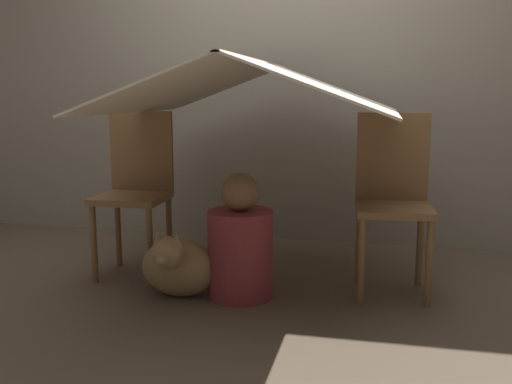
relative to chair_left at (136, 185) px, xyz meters
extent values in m
plane|color=brown|center=(0.74, -0.24, -0.53)|extent=(8.80, 8.80, 0.00)
cube|color=gray|center=(0.74, 0.98, 0.72)|extent=(7.00, 0.05, 2.50)
cylinder|color=brown|center=(-0.16, -0.25, -0.30)|extent=(0.04, 0.04, 0.44)
cylinder|color=brown|center=(0.17, -0.23, -0.30)|extent=(0.04, 0.04, 0.44)
cylinder|color=brown|center=(-0.17, 0.08, -0.30)|extent=(0.04, 0.04, 0.44)
cylinder|color=brown|center=(0.16, 0.10, -0.30)|extent=(0.04, 0.04, 0.44)
cube|color=brown|center=(0.00, -0.07, -0.06)|extent=(0.40, 0.40, 0.04)
cube|color=brown|center=(0.00, 0.10, 0.19)|extent=(0.39, 0.05, 0.47)
cylinder|color=brown|center=(1.32, -0.25, -0.30)|extent=(0.04, 0.04, 0.44)
cylinder|color=brown|center=(1.65, -0.23, -0.30)|extent=(0.04, 0.04, 0.44)
cylinder|color=brown|center=(1.29, 0.08, -0.30)|extent=(0.04, 0.04, 0.44)
cylinder|color=brown|center=(1.62, 0.10, -0.30)|extent=(0.04, 0.04, 0.44)
cube|color=brown|center=(1.47, -0.07, -0.06)|extent=(0.41, 0.41, 0.04)
cube|color=brown|center=(1.46, 0.10, 0.19)|extent=(0.39, 0.06, 0.47)
cube|color=silver|center=(0.37, -0.07, 0.56)|extent=(0.74, 1.51, 0.28)
cube|color=silver|center=(1.10, -0.07, 0.56)|extent=(0.74, 1.51, 0.28)
cube|color=silver|center=(0.74, -0.07, 0.70)|extent=(0.04, 1.51, 0.01)
cylinder|color=maroon|center=(0.70, -0.28, -0.30)|extent=(0.34, 0.34, 0.46)
sphere|color=brown|center=(0.70, -0.28, 0.03)|extent=(0.20, 0.20, 0.20)
ellipsoid|color=#9E7F56|center=(0.38, -0.34, -0.37)|extent=(0.41, 0.21, 0.31)
sphere|color=#9E7F56|center=(0.38, -0.50, -0.25)|extent=(0.16, 0.16, 0.16)
ellipsoid|color=#9E7F56|center=(0.38, -0.57, -0.26)|extent=(0.07, 0.08, 0.06)
cone|color=#9E7F56|center=(0.34, -0.50, -0.18)|extent=(0.06, 0.06, 0.07)
cone|color=#9E7F56|center=(0.43, -0.50, -0.18)|extent=(0.06, 0.06, 0.07)
camera|label=1|loc=(1.40, -3.06, 0.53)|focal=40.00mm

